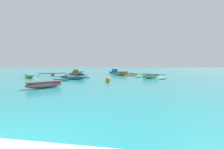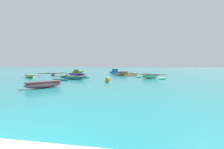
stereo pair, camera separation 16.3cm
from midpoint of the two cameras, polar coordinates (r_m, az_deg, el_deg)
moored_boat_0 at (r=17.98m, az=-14.67°, el=-1.10°), size 3.74×4.36×0.42m
moored_boat_1 at (r=21.95m, az=-28.74°, el=-0.54°), size 2.79×2.22×0.39m
moored_boat_2 at (r=23.92m, az=5.53°, el=0.16°), size 4.15×4.49×0.66m
moored_boat_3 at (r=25.94m, az=-21.36°, el=0.08°), size 4.61×3.99×0.36m
moored_boat_4 at (r=27.61m, az=1.92°, el=0.84°), size 3.53×2.28×0.93m
moored_boat_5 at (r=24.92m, az=-13.12°, el=0.10°), size 3.35×1.82×0.29m
moored_boat_6 at (r=19.15m, az=14.58°, el=-0.65°), size 3.75×3.87×0.52m
moored_boat_7 at (r=11.63m, az=-24.14°, el=-3.39°), size 2.15×2.44×0.47m
moored_boat_8 at (r=31.74m, az=-12.87°, el=0.99°), size 2.32×2.51×0.76m
mooring_buoy_2 at (r=14.12m, az=-1.45°, el=-2.00°), size 0.49×0.49×0.49m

